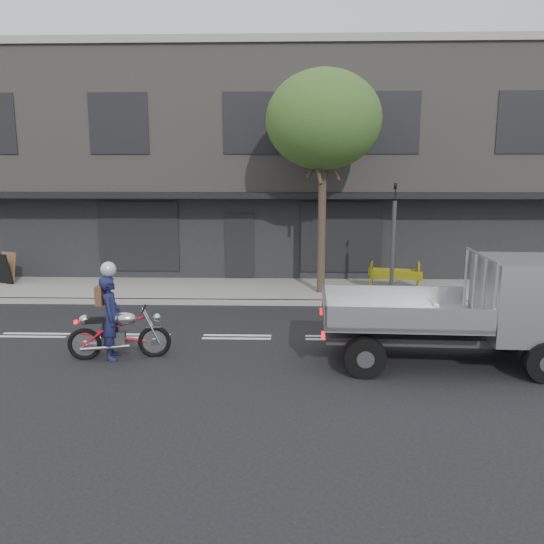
% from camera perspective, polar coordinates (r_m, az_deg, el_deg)
% --- Properties ---
extents(ground, '(80.00, 80.00, 0.00)m').
position_cam_1_polar(ground, '(12.49, -3.79, -7.01)').
color(ground, black).
rests_on(ground, ground).
extents(sidewalk, '(32.00, 3.20, 0.15)m').
position_cam_1_polar(sidewalk, '(17.00, -2.29, -1.97)').
color(sidewalk, gray).
rests_on(sidewalk, ground).
extents(kerb, '(32.00, 0.20, 0.15)m').
position_cam_1_polar(kerb, '(15.44, -2.70, -3.26)').
color(kerb, gray).
rests_on(kerb, ground).
extents(building_main, '(26.00, 10.00, 8.00)m').
position_cam_1_polar(building_main, '(23.18, -1.21, 11.17)').
color(building_main, slate).
rests_on(building_main, ground).
extents(street_tree, '(3.40, 3.40, 6.74)m').
position_cam_1_polar(street_tree, '(16.15, 5.56, 15.90)').
color(street_tree, '#382B21').
rests_on(street_tree, ground).
extents(traffic_light_pole, '(0.12, 0.12, 3.50)m').
position_cam_1_polar(traffic_light_pole, '(15.64, 12.87, 2.54)').
color(traffic_light_pole, '#2D2D30').
rests_on(traffic_light_pole, ground).
extents(motorcycle, '(2.08, 0.60, 1.07)m').
position_cam_1_polar(motorcycle, '(11.40, -16.11, -6.25)').
color(motorcycle, black).
rests_on(motorcycle, ground).
extents(rider, '(0.51, 0.69, 1.73)m').
position_cam_1_polar(rider, '(11.36, -16.91, -4.70)').
color(rider, '#171A40').
rests_on(rider, ground).
extents(flatbed_ute, '(4.93, 2.19, 2.25)m').
position_cam_1_polar(flatbed_ute, '(11.36, 23.69, -2.98)').
color(flatbed_ute, black).
rests_on(flatbed_ute, ground).
extents(construction_barrier, '(1.68, 0.95, 0.89)m').
position_cam_1_polar(construction_barrier, '(17.03, 13.23, -0.44)').
color(construction_barrier, '#D8D00B').
rests_on(construction_barrier, sidewalk).
extents(sandwich_board, '(0.77, 0.66, 1.02)m').
position_cam_1_polar(sandwich_board, '(19.57, -26.98, 0.29)').
color(sandwich_board, black).
rests_on(sandwich_board, sidewalk).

